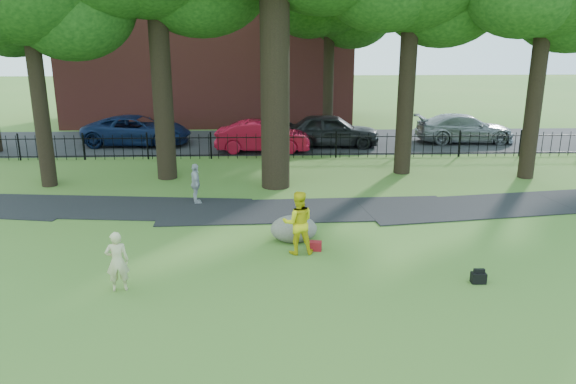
{
  "coord_description": "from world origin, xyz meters",
  "views": [
    {
      "loc": [
        -0.34,
        -14.37,
        6.07
      ],
      "look_at": [
        0.29,
        2.0,
        1.24
      ],
      "focal_mm": 35.0,
      "sensor_mm": 36.0,
      "label": 1
    }
  ],
  "objects_px": {
    "boulder": "(294,227)",
    "lamppost": "(43,138)",
    "woman": "(117,261)",
    "red_sedan": "(263,137)",
    "man": "(298,223)"
  },
  "relations": [
    {
      "from": "boulder",
      "to": "red_sedan",
      "type": "xyz_separation_m",
      "value": [
        -0.96,
        12.32,
        0.37
      ]
    },
    {
      "from": "lamppost",
      "to": "red_sedan",
      "type": "relative_size",
      "value": 0.81
    },
    {
      "from": "woman",
      "to": "boulder",
      "type": "relative_size",
      "value": 1.08
    },
    {
      "from": "lamppost",
      "to": "woman",
      "type": "bearing_deg",
      "value": -83.39
    },
    {
      "from": "lamppost",
      "to": "red_sedan",
      "type": "bearing_deg",
      "value": 11.26
    },
    {
      "from": "woman",
      "to": "man",
      "type": "xyz_separation_m",
      "value": [
        4.41,
        2.14,
        0.15
      ]
    },
    {
      "from": "boulder",
      "to": "red_sedan",
      "type": "relative_size",
      "value": 0.29
    },
    {
      "from": "lamppost",
      "to": "man",
      "type": "bearing_deg",
      "value": -60.13
    },
    {
      "from": "woman",
      "to": "lamppost",
      "type": "xyz_separation_m",
      "value": [
        -5.29,
        9.86,
        1.11
      ]
    },
    {
      "from": "woman",
      "to": "lamppost",
      "type": "distance_m",
      "value": 11.25
    },
    {
      "from": "man",
      "to": "red_sedan",
      "type": "relative_size",
      "value": 0.38
    },
    {
      "from": "man",
      "to": "lamppost",
      "type": "xyz_separation_m",
      "value": [
        -9.7,
        7.72,
        0.96
      ]
    },
    {
      "from": "woman",
      "to": "lamppost",
      "type": "bearing_deg",
      "value": -73.88
    },
    {
      "from": "boulder",
      "to": "lamppost",
      "type": "relative_size",
      "value": 0.36
    },
    {
      "from": "lamppost",
      "to": "red_sedan",
      "type": "height_order",
      "value": "lamppost"
    }
  ]
}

